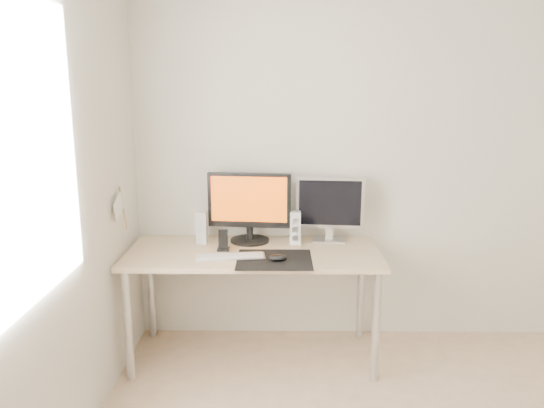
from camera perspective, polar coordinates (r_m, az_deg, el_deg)
name	(u,v)px	position (r m, az deg, el deg)	size (l,w,h in m)	color
wall_back	(392,161)	(3.70, 12.79, 4.49)	(3.50, 3.50, 0.00)	silver
wall_left	(8,227)	(2.14, -26.56, -2.24)	(3.50, 3.50, 0.00)	silver
window_pane	(3,158)	(2.09, -26.93, 4.41)	(1.30, 1.30, 0.00)	white
mousepad	(274,260)	(3.20, 0.26, -6.00)	(0.45, 0.40, 0.00)	black
mouse	(278,258)	(3.16, 0.62, -5.81)	(0.11, 0.06, 0.04)	black
desk	(254,262)	(3.40, -2.00, -6.28)	(1.60, 0.70, 0.73)	#D1B587
main_monitor	(249,205)	(3.50, -2.44, -0.09)	(0.55, 0.28, 0.47)	black
second_monitor	(330,206)	(3.54, 6.24, -0.20)	(0.45, 0.18, 0.43)	silver
speaker_left	(202,227)	(3.53, -7.58, -2.51)	(0.07, 0.08, 0.22)	silver
speaker_right	(295,228)	(3.49, 2.51, -2.57)	(0.07, 0.08, 0.22)	white
keyboard	(231,256)	(3.24, -4.48, -5.64)	(0.43, 0.17, 0.02)	silver
phone_dock	(223,244)	(3.38, -5.26, -4.32)	(0.08, 0.06, 0.14)	black
pennant	(120,206)	(3.29, -16.03, -0.24)	(0.01, 0.23, 0.29)	#A57F54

